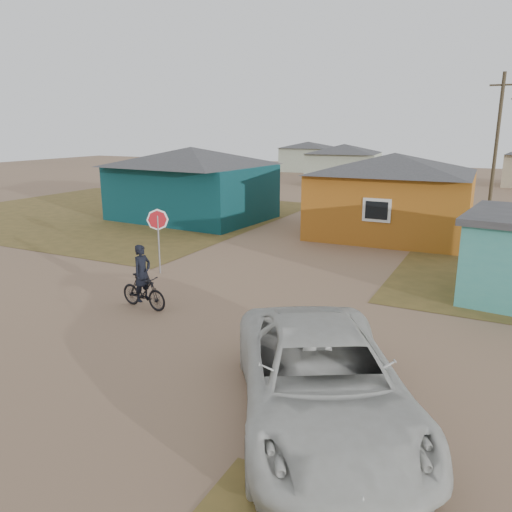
{
  "coord_description": "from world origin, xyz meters",
  "views": [
    {
      "loc": [
        7.31,
        -9.95,
        5.06
      ],
      "look_at": [
        0.8,
        3.0,
        1.3
      ],
      "focal_mm": 35.0,
      "sensor_mm": 36.0,
      "label": 1
    }
  ],
  "objects": [
    {
      "name": "cyclist",
      "position": [
        -1.65,
        0.7,
        0.68
      ],
      "size": [
        1.69,
        0.65,
        1.87
      ],
      "color": "black",
      "rests_on": "ground"
    },
    {
      "name": "utility_pole_near",
      "position": [
        6.5,
        22.0,
        4.14
      ],
      "size": [
        1.4,
        0.2,
        8.0
      ],
      "color": "#433928",
      "rests_on": "ground"
    },
    {
      "name": "house_pale_west",
      "position": [
        -6.0,
        34.0,
        1.86
      ],
      "size": [
        7.04,
        6.15,
        3.6
      ],
      "color": "#A2AD94",
      "rests_on": "ground"
    },
    {
      "name": "vehicle",
      "position": [
        4.83,
        -2.49,
        0.83
      ],
      "size": [
        5.31,
        6.52,
        1.65
      ],
      "primitive_type": "imported",
      "rotation": [
        0.0,
        0.0,
        0.51
      ],
      "color": "beige",
      "rests_on": "ground"
    },
    {
      "name": "ground",
      "position": [
        0.0,
        0.0,
        0.0
      ],
      "size": [
        120.0,
        120.0,
        0.0
      ],
      "primitive_type": "plane",
      "color": "#88674E"
    },
    {
      "name": "house_teal",
      "position": [
        -8.5,
        13.5,
        2.05
      ],
      "size": [
        8.93,
        7.08,
        4.0
      ],
      "color": "#0A3238",
      "rests_on": "ground"
    },
    {
      "name": "house_pale_north",
      "position": [
        -14.0,
        46.0,
        1.75
      ],
      "size": [
        6.28,
        5.81,
        3.4
      ],
      "color": "#A2AD94",
      "rests_on": "ground"
    },
    {
      "name": "stop_sign",
      "position": [
        -3.42,
        3.77,
        1.71
      ],
      "size": [
        0.74,
        0.24,
        2.32
      ],
      "color": "gray",
      "rests_on": "ground"
    },
    {
      "name": "house_yellow",
      "position": [
        2.5,
        14.0,
        2.0
      ],
      "size": [
        7.72,
        6.76,
        3.9
      ],
      "color": "#A85F19",
      "rests_on": "ground"
    },
    {
      "name": "grass_nw",
      "position": [
        -14.0,
        13.0,
        0.01
      ],
      "size": [
        20.0,
        18.0,
        0.0
      ],
      "primitive_type": "cube",
      "color": "brown",
      "rests_on": "ground"
    }
  ]
}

